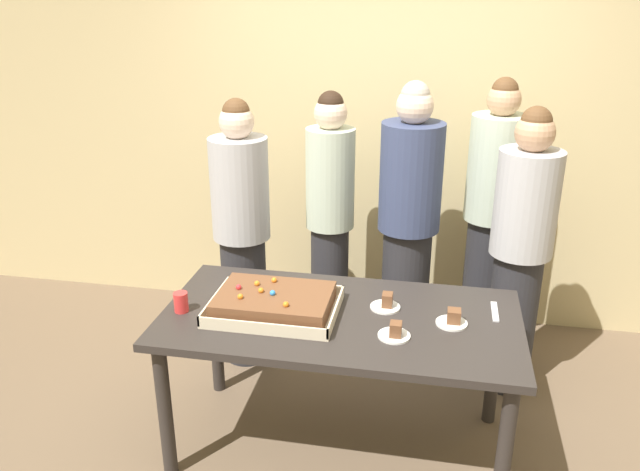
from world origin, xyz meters
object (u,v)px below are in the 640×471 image
Objects in this scene: cake_server_utensil at (495,312)px; person_left_edge_reaching at (520,251)px; plated_slice_near_left at (395,333)px; drink_cup_nearest at (181,302)px; person_striped_tie_right at (408,224)px; person_serving_front at (330,219)px; sheet_cake at (274,303)px; party_table at (340,332)px; person_green_shirt_behind at (492,217)px; plated_slice_far_left at (453,319)px; person_far_right_suit at (242,232)px; plated_slice_near_right at (386,303)px.

person_left_edge_reaching reaches higher than cake_server_utensil.
person_left_edge_reaching is (0.63, 0.90, 0.08)m from plated_slice_near_left.
cake_server_utensil is 0.12× the size of person_left_edge_reaching.
person_striped_tie_right is at bearing 45.88° from drink_cup_nearest.
person_serving_front is at bearing 113.45° from plated_slice_near_left.
person_serving_front is 1.00× the size of person_left_edge_reaching.
person_left_edge_reaching is at bearing 26.85° from drink_cup_nearest.
person_striped_tie_right reaches higher than sheet_cake.
plated_slice_near_left is at bearing -29.08° from party_table.
person_serving_front is (-0.51, 1.18, 0.09)m from plated_slice_near_left.
cake_server_utensil is at bearing 10.63° from sheet_cake.
plated_slice_near_left is 1.41m from person_green_shirt_behind.
person_green_shirt_behind is 0.54m from person_striped_tie_right.
plated_slice_near_left is 0.57m from cake_server_utensil.
sheet_cake is at bearing -177.04° from plated_slice_far_left.
plated_slice_near_left is at bearing -144.71° from cake_server_utensil.
party_table is 1.02m from person_striped_tie_right.
plated_slice_far_left reaches higher than party_table.
person_green_shirt_behind is (1.54, 1.27, 0.09)m from drink_cup_nearest.
person_serving_front reaches higher than sheet_cake.
person_left_edge_reaching reaches higher than plated_slice_near_left.
plated_slice_near_left reaches higher than cake_server_utensil.
sheet_cake reaches higher than party_table.
person_serving_front is 1.01× the size of person_far_right_suit.
person_serving_front is (-0.44, 0.90, 0.09)m from plated_slice_near_right.
person_left_edge_reaching is at bearing 74.08° from cake_server_utensil.
sheet_cake is 1.45m from person_left_edge_reaching.
person_striped_tie_right is at bearing 88.05° from person_serving_front.
sheet_cake is 0.87m from person_far_right_suit.
plated_slice_near_left is at bearing 28.36° from person_serving_front.
person_left_edge_reaching is (0.64, -0.22, -0.04)m from person_striped_tie_right.
plated_slice_near_left is 0.09× the size of person_left_edge_reaching.
plated_slice_near_left is (0.60, -0.13, -0.03)m from sheet_cake.
sheet_cake is 4.14× the size of plated_slice_near_left.
plated_slice_far_left is 1.32m from drink_cup_nearest.
sheet_cake is at bearing -0.01° from person_left_edge_reaching.
plated_slice_near_right is at bearing 28.64° from person_far_right_suit.
person_green_shirt_behind reaches higher than plated_slice_near_right.
person_far_right_suit is at bearing 146.32° from plated_slice_near_right.
person_serving_front is 1.17m from person_left_edge_reaching.
person_striped_tie_right reaches higher than person_far_right_suit.
cake_server_utensil is (0.53, 0.05, -0.02)m from plated_slice_near_right.
person_striped_tie_right is 1.06× the size of person_far_right_suit.
sheet_cake is 1.62m from person_green_shirt_behind.
person_striped_tie_right reaches higher than plated_slice_near_left.
drink_cup_nearest is 1.88m from person_left_edge_reaching.
plated_slice_far_left is 1.50× the size of drink_cup_nearest.
drink_cup_nearest is (-1.31, -0.12, 0.03)m from plated_slice_far_left.
person_green_shirt_behind is (0.23, 1.15, 0.12)m from plated_slice_far_left.
person_left_edge_reaching is at bearing 39.47° from party_table.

